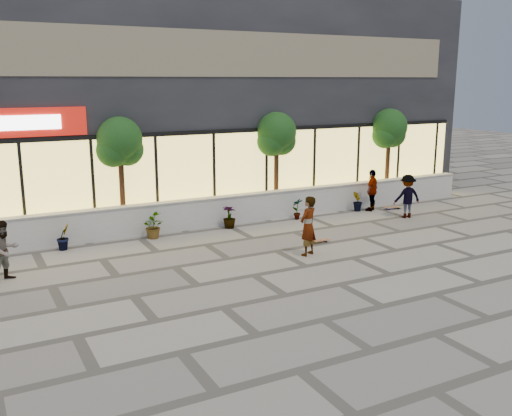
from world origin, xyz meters
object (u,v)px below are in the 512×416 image
tree_midwest (120,145)px  skateboard_right_near (393,207)px  skater_center (308,226)px  skater_left (5,251)px  skater_right_near (372,190)px  skater_right_far (407,196)px  skateboard_center (319,241)px  tree_east (389,131)px  tree_mideast (277,137)px  skateboard_right_far (393,207)px

tree_midwest → skateboard_right_near: size_ratio=4.93×
skater_center → skater_left: bearing=-38.0°
skateboard_right_near → skater_center: bearing=-134.4°
skater_center → skater_right_near: skater_center is taller
tree_midwest → skater_right_near: (9.57, -1.40, -2.16)m
skater_right_far → skateboard_center: skater_right_far is taller
tree_east → tree_mideast: bearing=180.0°
tree_midwest → tree_mideast: same height
skater_right_far → skateboard_right_near: size_ratio=2.06×
tree_mideast → skateboard_center: (-0.85, -4.28, -2.91)m
tree_midwest → skateboard_right_near: bearing=-8.7°
skater_right_far → skateboard_center: (-4.85, -1.35, -0.75)m
skater_left → skateboard_center: skater_left is taller
skateboard_right_far → skater_right_far: bearing=-114.3°
skater_left → skateboard_right_far: skater_left is taller
skateboard_center → skater_right_far: bearing=15.0°
skater_right_far → skateboard_right_far: bearing=-99.2°
skateboard_center → tree_east: bearing=33.5°
tree_midwest → skateboard_right_far: bearing=-8.6°
tree_midwest → skater_right_far: (10.00, -2.93, -2.17)m
skater_center → skater_right_far: 6.30m
tree_east → skateboard_center: size_ratio=5.43×
tree_mideast → skater_right_far: tree_mideast is taller
tree_east → skateboard_center: tree_east is taller
tree_midwest → skateboard_center: (5.15, -4.28, -2.91)m
skateboard_right_far → tree_mideast: bearing=157.7°
skateboard_right_near → skateboard_right_far: skateboard_right_near is taller
tree_mideast → skateboard_right_near: size_ratio=4.93×
tree_east → skater_right_far: bearing=-117.1°
skater_right_near → skateboard_right_near: size_ratio=2.08×
skater_right_far → skateboard_right_near: 1.60m
skateboard_right_far → skater_center: bearing=-153.6°
skateboard_center → skateboard_right_far: size_ratio=0.98×
tree_midwest → skater_right_far: 10.64m
tree_east → skateboard_right_far: 3.46m
tree_east → skater_right_far: tree_east is taller
skater_right_near → skateboard_center: skater_right_near is taller
tree_east → skater_right_near: 3.21m
skater_center → skateboard_right_near: bearing=-176.2°
tree_east → skater_right_near: tree_east is taller
tree_midwest → skateboard_center: bearing=-39.8°
skater_center → skater_right_near: 6.65m
skateboard_right_far → skater_left: bearing=-175.8°
skater_center → skateboard_right_far: size_ratio=2.41×
skater_center → skateboard_right_near: skater_center is taller
tree_midwest → skater_right_far: bearing=-16.3°
tree_mideast → skater_center: size_ratio=2.20×
skater_right_near → tree_midwest: bearing=-40.1°
tree_east → skater_left: (-15.48, -3.41, -2.19)m
tree_east → skateboard_center: (-6.35, -4.28, -2.91)m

